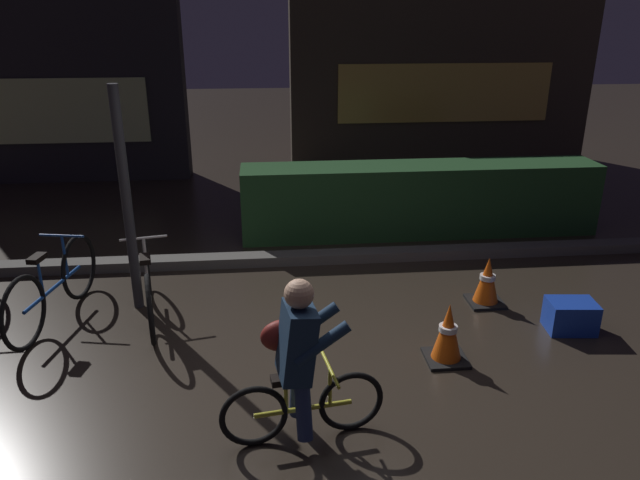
{
  "coord_description": "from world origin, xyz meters",
  "views": [
    {
      "loc": [
        -0.29,
        -4.5,
        2.87
      ],
      "look_at": [
        0.2,
        0.6,
        0.9
      ],
      "focal_mm": 33.52,
      "sensor_mm": 36.0,
      "label": 1
    }
  ],
  "objects_px": {
    "street_post": "(127,203)",
    "traffic_cone_far": "(487,281)",
    "parked_bike_left_mid": "(53,287)",
    "cyclist": "(298,360)",
    "traffic_cone_near": "(448,333)",
    "parked_bike_center_left": "(148,286)",
    "blue_crate": "(571,316)"
  },
  "relations": [
    {
      "from": "street_post",
      "to": "parked_bike_left_mid",
      "type": "bearing_deg",
      "value": -163.72
    },
    {
      "from": "parked_bike_left_mid",
      "to": "cyclist",
      "type": "xyz_separation_m",
      "value": [
        2.27,
        -1.96,
        0.27
      ]
    },
    {
      "from": "parked_bike_center_left",
      "to": "traffic_cone_near",
      "type": "bearing_deg",
      "value": -122.44
    },
    {
      "from": "parked_bike_left_mid",
      "to": "traffic_cone_near",
      "type": "relative_size",
      "value": 3.13
    },
    {
      "from": "traffic_cone_far",
      "to": "cyclist",
      "type": "bearing_deg",
      "value": -137.49
    },
    {
      "from": "parked_bike_left_mid",
      "to": "parked_bike_center_left",
      "type": "bearing_deg",
      "value": -80.94
    },
    {
      "from": "parked_bike_center_left",
      "to": "blue_crate",
      "type": "xyz_separation_m",
      "value": [
        4.04,
        -0.65,
        -0.2
      ]
    },
    {
      "from": "parked_bike_center_left",
      "to": "blue_crate",
      "type": "height_order",
      "value": "parked_bike_center_left"
    },
    {
      "from": "parked_bike_center_left",
      "to": "traffic_cone_far",
      "type": "bearing_deg",
      "value": -101.62
    },
    {
      "from": "parked_bike_left_mid",
      "to": "parked_bike_center_left",
      "type": "height_order",
      "value": "parked_bike_left_mid"
    },
    {
      "from": "traffic_cone_far",
      "to": "blue_crate",
      "type": "height_order",
      "value": "traffic_cone_far"
    },
    {
      "from": "street_post",
      "to": "cyclist",
      "type": "distance_m",
      "value": 2.71
    },
    {
      "from": "parked_bike_center_left",
      "to": "cyclist",
      "type": "height_order",
      "value": "cyclist"
    },
    {
      "from": "traffic_cone_near",
      "to": "blue_crate",
      "type": "bearing_deg",
      "value": 16.71
    },
    {
      "from": "street_post",
      "to": "cyclist",
      "type": "bearing_deg",
      "value": -54.87
    },
    {
      "from": "parked_bike_center_left",
      "to": "traffic_cone_far",
      "type": "xyz_separation_m",
      "value": [
        3.44,
        -0.02,
        -0.1
      ]
    },
    {
      "from": "street_post",
      "to": "blue_crate",
      "type": "bearing_deg",
      "value": -12.07
    },
    {
      "from": "street_post",
      "to": "parked_bike_left_mid",
      "type": "relative_size",
      "value": 1.32
    },
    {
      "from": "parked_bike_left_mid",
      "to": "cyclist",
      "type": "height_order",
      "value": "cyclist"
    },
    {
      "from": "traffic_cone_near",
      "to": "parked_bike_center_left",
      "type": "bearing_deg",
      "value": 158.85
    },
    {
      "from": "street_post",
      "to": "traffic_cone_far",
      "type": "xyz_separation_m",
      "value": [
        3.61,
        -0.27,
        -0.88
      ]
    },
    {
      "from": "parked_bike_left_mid",
      "to": "cyclist",
      "type": "distance_m",
      "value": 3.01
    },
    {
      "from": "parked_bike_left_mid",
      "to": "traffic_cone_far",
      "type": "height_order",
      "value": "parked_bike_left_mid"
    },
    {
      "from": "street_post",
      "to": "traffic_cone_far",
      "type": "height_order",
      "value": "street_post"
    },
    {
      "from": "parked_bike_left_mid",
      "to": "traffic_cone_near",
      "type": "xyz_separation_m",
      "value": [
        3.62,
        -1.08,
        -0.1
      ]
    },
    {
      "from": "traffic_cone_far",
      "to": "parked_bike_center_left",
      "type": "bearing_deg",
      "value": 179.67
    },
    {
      "from": "traffic_cone_far",
      "to": "blue_crate",
      "type": "bearing_deg",
      "value": -46.23
    },
    {
      "from": "parked_bike_center_left",
      "to": "cyclist",
      "type": "relative_size",
      "value": 1.31
    },
    {
      "from": "traffic_cone_far",
      "to": "blue_crate",
      "type": "distance_m",
      "value": 0.87
    },
    {
      "from": "street_post",
      "to": "cyclist",
      "type": "relative_size",
      "value": 1.81
    },
    {
      "from": "traffic_cone_far",
      "to": "cyclist",
      "type": "relative_size",
      "value": 0.42
    },
    {
      "from": "street_post",
      "to": "traffic_cone_near",
      "type": "bearing_deg",
      "value": -24.32
    }
  ]
}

